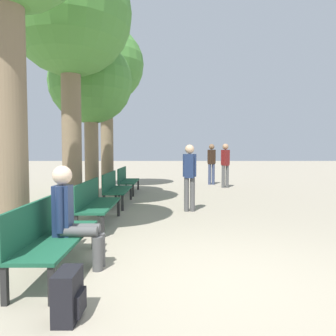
{
  "coord_description": "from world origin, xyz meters",
  "views": [
    {
      "loc": [
        -0.56,
        -3.66,
        1.5
      ],
      "look_at": [
        -0.53,
        3.53,
        1.1
      ],
      "focal_mm": 35.0,
      "sensor_mm": 36.0,
      "label": 1
    }
  ],
  "objects_px": {
    "pedestrian_near": "(188,173)",
    "bench_row_2": "(113,187)",
    "bench_row_1": "(93,201)",
    "tree_row_2": "(89,84)",
    "tree_row_1": "(68,17)",
    "person_seated": "(70,215)",
    "pedestrian_far": "(210,161)",
    "bench_row_3": "(125,179)",
    "bench_row_0": "(48,232)",
    "tree_row_3": "(105,67)",
    "backpack": "(67,296)",
    "pedestrian_mid": "(224,162)"
  },
  "relations": [
    {
      "from": "bench_row_2",
      "to": "backpack",
      "type": "bearing_deg",
      "value": -84.57
    },
    {
      "from": "bench_row_3",
      "to": "tree_row_2",
      "type": "xyz_separation_m",
      "value": [
        -0.89,
        -1.27,
        3.0
      ]
    },
    {
      "from": "bench_row_1",
      "to": "tree_row_1",
      "type": "bearing_deg",
      "value": 119.61
    },
    {
      "from": "tree_row_3",
      "to": "backpack",
      "type": "bearing_deg",
      "value": -81.48
    },
    {
      "from": "tree_row_3",
      "to": "pedestrian_far",
      "type": "bearing_deg",
      "value": 18.62
    },
    {
      "from": "pedestrian_mid",
      "to": "bench_row_1",
      "type": "bearing_deg",
      "value": -119.91
    },
    {
      "from": "pedestrian_near",
      "to": "bench_row_1",
      "type": "bearing_deg",
      "value": -143.27
    },
    {
      "from": "bench_row_3",
      "to": "pedestrian_near",
      "type": "height_order",
      "value": "pedestrian_near"
    },
    {
      "from": "bench_row_0",
      "to": "tree_row_2",
      "type": "distance_m",
      "value": 6.84
    },
    {
      "from": "bench_row_3",
      "to": "tree_row_1",
      "type": "xyz_separation_m",
      "value": [
        -0.89,
        -3.33,
        4.18
      ]
    },
    {
      "from": "tree_row_2",
      "to": "backpack",
      "type": "relative_size",
      "value": 10.94
    },
    {
      "from": "bench_row_0",
      "to": "bench_row_1",
      "type": "relative_size",
      "value": 1.0
    },
    {
      "from": "bench_row_0",
      "to": "tree_row_2",
      "type": "xyz_separation_m",
      "value": [
        -0.89,
        6.08,
        3.0
      ]
    },
    {
      "from": "person_seated",
      "to": "tree_row_1",
      "type": "bearing_deg",
      "value": 106.21
    },
    {
      "from": "pedestrian_mid",
      "to": "backpack",
      "type": "bearing_deg",
      "value": -107.32
    },
    {
      "from": "tree_row_1",
      "to": "pedestrian_near",
      "type": "xyz_separation_m",
      "value": [
        2.87,
        -0.1,
        -3.74
      ]
    },
    {
      "from": "tree_row_2",
      "to": "tree_row_3",
      "type": "xyz_separation_m",
      "value": [
        0.0,
        2.58,
        1.14
      ]
    },
    {
      "from": "person_seated",
      "to": "pedestrian_mid",
      "type": "height_order",
      "value": "pedestrian_mid"
    },
    {
      "from": "bench_row_1",
      "to": "tree_row_1",
      "type": "distance_m",
      "value": 4.55
    },
    {
      "from": "bench_row_2",
      "to": "tree_row_1",
      "type": "bearing_deg",
      "value": -135.56
    },
    {
      "from": "tree_row_1",
      "to": "person_seated",
      "type": "distance_m",
      "value": 5.72
    },
    {
      "from": "bench_row_1",
      "to": "pedestrian_far",
      "type": "xyz_separation_m",
      "value": [
        3.33,
        7.63,
        0.51
      ]
    },
    {
      "from": "bench_row_3",
      "to": "pedestrian_mid",
      "type": "bearing_deg",
      "value": 22.77
    },
    {
      "from": "pedestrian_mid",
      "to": "bench_row_3",
      "type": "bearing_deg",
      "value": -157.23
    },
    {
      "from": "bench_row_3",
      "to": "bench_row_0",
      "type": "bearing_deg",
      "value": -90.0
    },
    {
      "from": "bench_row_2",
      "to": "tree_row_1",
      "type": "height_order",
      "value": "tree_row_1"
    },
    {
      "from": "tree_row_1",
      "to": "person_seated",
      "type": "relative_size",
      "value": 4.79
    },
    {
      "from": "bench_row_3",
      "to": "person_seated",
      "type": "xyz_separation_m",
      "value": [
        0.25,
        -7.26,
        0.19
      ]
    },
    {
      "from": "bench_row_1",
      "to": "person_seated",
      "type": "relative_size",
      "value": 1.45
    },
    {
      "from": "bench_row_1",
      "to": "person_seated",
      "type": "xyz_separation_m",
      "value": [
        0.25,
        -2.36,
        0.19
      ]
    },
    {
      "from": "person_seated",
      "to": "pedestrian_mid",
      "type": "distance_m",
      "value": 9.48
    },
    {
      "from": "tree_row_3",
      "to": "pedestrian_near",
      "type": "height_order",
      "value": "tree_row_3"
    },
    {
      "from": "bench_row_0",
      "to": "bench_row_1",
      "type": "height_order",
      "value": "same"
    },
    {
      "from": "bench_row_3",
      "to": "backpack",
      "type": "distance_m",
      "value": 8.54
    },
    {
      "from": "bench_row_2",
      "to": "backpack",
      "type": "height_order",
      "value": "bench_row_2"
    },
    {
      "from": "tree_row_1",
      "to": "bench_row_0",
      "type": "bearing_deg",
      "value": -77.47
    },
    {
      "from": "bench_row_3",
      "to": "pedestrian_near",
      "type": "xyz_separation_m",
      "value": [
        1.98,
        -3.42,
        0.44
      ]
    },
    {
      "from": "tree_row_2",
      "to": "tree_row_3",
      "type": "distance_m",
      "value": 2.82
    },
    {
      "from": "bench_row_2",
      "to": "person_seated",
      "type": "bearing_deg",
      "value": -87.03
    },
    {
      "from": "bench_row_1",
      "to": "backpack",
      "type": "height_order",
      "value": "bench_row_1"
    },
    {
      "from": "bench_row_1",
      "to": "tree_row_2",
      "type": "bearing_deg",
      "value": 103.85
    },
    {
      "from": "bench_row_1",
      "to": "bench_row_3",
      "type": "height_order",
      "value": "same"
    },
    {
      "from": "pedestrian_near",
      "to": "bench_row_2",
      "type": "bearing_deg",
      "value": 153.75
    },
    {
      "from": "tree_row_1",
      "to": "pedestrian_near",
      "type": "relative_size",
      "value": 3.85
    },
    {
      "from": "bench_row_2",
      "to": "bench_row_3",
      "type": "bearing_deg",
      "value": 90.0
    },
    {
      "from": "person_seated",
      "to": "bench_row_0",
      "type": "bearing_deg",
      "value": -160.21
    },
    {
      "from": "bench_row_0",
      "to": "pedestrian_far",
      "type": "bearing_deg",
      "value": 71.72
    },
    {
      "from": "person_seated",
      "to": "pedestrian_far",
      "type": "height_order",
      "value": "pedestrian_far"
    },
    {
      "from": "pedestrian_far",
      "to": "bench_row_3",
      "type": "bearing_deg",
      "value": -140.68
    },
    {
      "from": "bench_row_2",
      "to": "pedestrian_far",
      "type": "relative_size",
      "value": 1.08
    }
  ]
}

